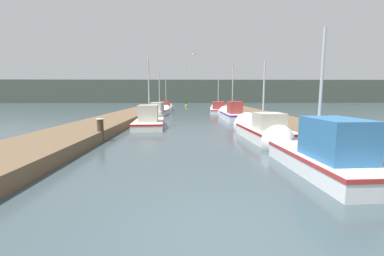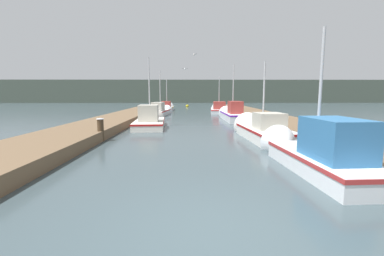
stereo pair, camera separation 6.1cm
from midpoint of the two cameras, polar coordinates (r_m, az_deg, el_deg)
name	(u,v)px [view 2 (the right image)]	position (r m, az deg, el deg)	size (l,w,h in m)	color
ground_plane	(217,233)	(4.23, 6.06, -22.27)	(200.00, 200.00, 0.00)	#38474C
dock_left	(120,118)	(20.43, -15.63, 2.06)	(2.95, 40.00, 0.46)	brown
dock_right	(269,118)	(20.68, 16.79, 2.08)	(2.95, 40.00, 0.46)	brown
distant_shore_ridge	(191,92)	(68.20, -0.26, 8.09)	(120.00, 16.00, 5.36)	#424C42
fishing_boat_0	(312,151)	(8.15, 25.32, -4.72)	(1.67, 5.06, 4.28)	silver
fishing_boat_1	(260,129)	(12.98, 15.07, -0.27)	(1.93, 4.96, 4.12)	silver
fishing_boat_2	(150,120)	(17.04, -9.14, 1.72)	(2.13, 5.41, 4.97)	silver
fishing_boat_3	(232,114)	(21.38, 8.95, 3.08)	(1.55, 6.25, 4.76)	silver
fishing_boat_4	(161,111)	(25.84, -6.84, 3.77)	(1.91, 6.34, 4.66)	silver
fishing_boat_5	(219,109)	(29.49, 6.03, 4.22)	(2.16, 5.67, 4.63)	silver
fishing_boat_6	(167,107)	(33.83, -5.51, 4.59)	(1.61, 5.13, 4.39)	silver
mooring_piling_0	(340,140)	(9.17, 30.25, -2.25)	(0.32, 0.32, 1.39)	#473523
mooring_piling_1	(101,130)	(12.10, -19.50, -0.38)	(0.32, 0.32, 1.02)	#473523
channel_buoy	(187,106)	(42.10, -1.03, 4.92)	(0.46, 0.46, 0.96)	gold
seagull_lead	(185,69)	(23.52, -1.57, 13.01)	(0.56, 0.30, 0.12)	white
seagull_1	(194,55)	(22.44, 0.50, 16.01)	(0.55, 0.33, 0.12)	white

